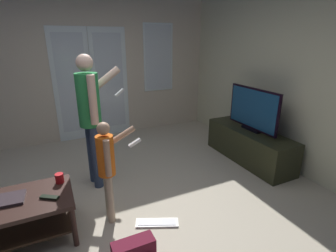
{
  "coord_description": "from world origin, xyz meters",
  "views": [
    {
      "loc": [
        -0.5,
        -2.33,
        1.83
      ],
      "look_at": [
        0.67,
        0.14,
        0.88
      ],
      "focal_mm": 27.14,
      "sensor_mm": 36.0,
      "label": 1
    }
  ],
  "objects": [
    {
      "name": "laptop_closed",
      "position": [
        -1.0,
        0.03,
        0.46
      ],
      "size": [
        0.33,
        0.25,
        0.02
      ],
      "primitive_type": "cube",
      "rotation": [
        0.0,
        0.0,
        -0.06
      ],
      "color": "#382D33",
      "rests_on": "coffee_table"
    },
    {
      "name": "person_child",
      "position": [
        -0.08,
        -0.03,
        0.65
      ],
      "size": [
        0.49,
        0.29,
        1.08
      ],
      "color": "tan",
      "rests_on": "ground_plane"
    },
    {
      "name": "tv_remote_black",
      "position": [
        -0.64,
        -0.09,
        0.46
      ],
      "size": [
        0.17,
        0.14,
        0.02
      ],
      "primitive_type": "cube",
      "rotation": [
        0.0,
        0.0,
        -0.59
      ],
      "color": "black",
      "rests_on": "coffee_table"
    },
    {
      "name": "flat_screen_tv",
      "position": [
        2.2,
        0.42,
        0.83
      ],
      "size": [
        0.08,
        0.97,
        0.65
      ],
      "color": "black",
      "rests_on": "tv_stand"
    },
    {
      "name": "cup_near_edge",
      "position": [
        -0.53,
        0.16,
        0.5
      ],
      "size": [
        0.08,
        0.08,
        0.1
      ],
      "primitive_type": "cylinder",
      "color": "red",
      "rests_on": "coffee_table"
    },
    {
      "name": "tv_stand",
      "position": [
        2.2,
        0.42,
        0.25
      ],
      "size": [
        0.49,
        1.5,
        0.5
      ],
      "color": "#272918",
      "rests_on": "ground_plane"
    },
    {
      "name": "loose_keyboard",
      "position": [
        0.32,
        -0.33,
        0.01
      ],
      "size": [
        0.45,
        0.3,
        0.02
      ],
      "color": "white",
      "rests_on": "ground_plane"
    },
    {
      "name": "wall_right_plain",
      "position": [
        2.57,
        0.0,
        1.32
      ],
      "size": [
        0.06,
        5.17,
        2.65
      ],
      "color": "beige",
      "rests_on": "ground_plane"
    },
    {
      "name": "coffee_table",
      "position": [
        -0.87,
        0.0,
        0.33
      ],
      "size": [
        0.86,
        0.61,
        0.45
      ],
      "color": "#331F1A",
      "rests_on": "ground_plane"
    },
    {
      "name": "wall_back_with_doors",
      "position": [
        0.06,
        2.55,
        1.3
      ],
      "size": [
        5.21,
        0.09,
        2.68
      ],
      "color": "beige",
      "rests_on": "ground_plane"
    },
    {
      "name": "ground_plane",
      "position": [
        0.0,
        0.0,
        -0.01
      ],
      "size": [
        5.21,
        5.17,
        0.02
      ],
      "primitive_type": "cube",
      "color": "beige"
    },
    {
      "name": "person_adult",
      "position": [
        -0.09,
        0.75,
        1.0
      ],
      "size": [
        0.64,
        0.51,
        1.67
      ],
      "color": "navy",
      "rests_on": "ground_plane"
    }
  ]
}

